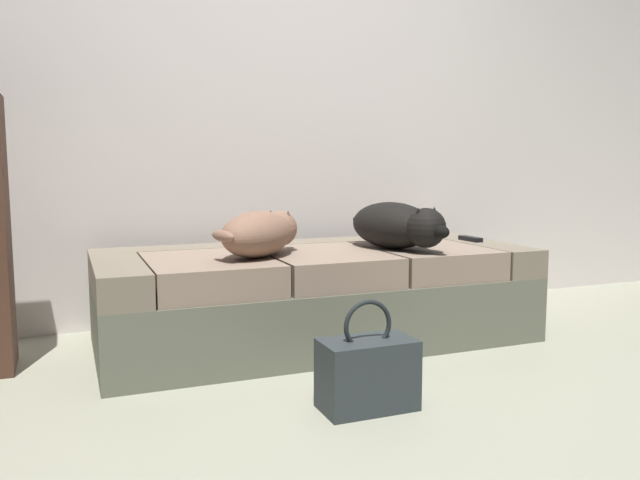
{
  "coord_description": "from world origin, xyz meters",
  "views": [
    {
      "loc": [
        -1.08,
        -1.58,
        0.83
      ],
      "look_at": [
        0.0,
        1.1,
        0.48
      ],
      "focal_mm": 35.74,
      "sensor_mm": 36.0,
      "label": 1
    }
  ],
  "objects": [
    {
      "name": "handbag",
      "position": [
        -0.15,
        0.29,
        0.13
      ],
      "size": [
        0.32,
        0.18,
        0.38
      ],
      "color": "#293133",
      "rests_on": "ground"
    },
    {
      "name": "dog_tan",
      "position": [
        -0.3,
        1.04,
        0.53
      ],
      "size": [
        0.49,
        0.49,
        0.2
      ],
      "color": "#815D49",
      "rests_on": "couch"
    },
    {
      "name": "couch",
      "position": [
        0.0,
        1.15,
        0.21
      ],
      "size": [
        1.98,
        0.85,
        0.43
      ],
      "color": "#5D604F",
      "rests_on": "ground"
    },
    {
      "name": "dog_dark",
      "position": [
        0.36,
        1.03,
        0.54
      ],
      "size": [
        0.37,
        0.63,
        0.22
      ],
      "color": "black",
      "rests_on": "couch"
    },
    {
      "name": "tv_remote",
      "position": [
        0.86,
        1.16,
        0.44
      ],
      "size": [
        0.05,
        0.15,
        0.02
      ],
      "primitive_type": "cube",
      "rotation": [
        0.0,
        0.0,
        0.04
      ],
      "color": "black",
      "rests_on": "couch"
    },
    {
      "name": "back_wall",
      "position": [
        0.0,
        1.76,
        1.4
      ],
      "size": [
        6.4,
        0.1,
        2.8
      ],
      "primitive_type": "cube",
      "color": "silver",
      "rests_on": "ground"
    },
    {
      "name": "ground_plane",
      "position": [
        0.0,
        0.0,
        0.0
      ],
      "size": [
        10.0,
        10.0,
        0.0
      ],
      "primitive_type": "plane",
      "color": "#999984"
    }
  ]
}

